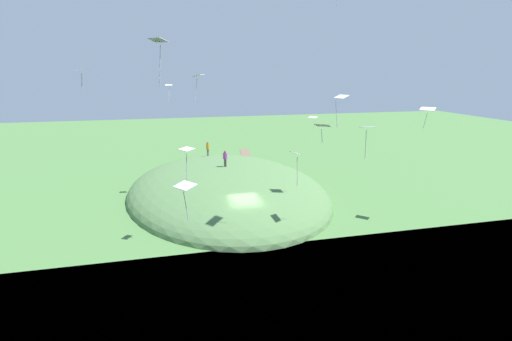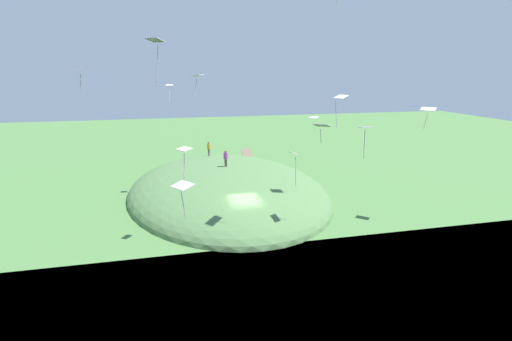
# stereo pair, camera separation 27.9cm
# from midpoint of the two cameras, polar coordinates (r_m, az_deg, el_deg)

# --- Properties ---
(ground_plane) EXTENTS (160.00, 160.00, 0.00)m
(ground_plane) POSITION_cam_midpoint_polar(r_m,az_deg,el_deg) (35.03, -1.31, -7.47)
(ground_plane) COLOR #48753C
(grass_hill) EXTENTS (29.64, 20.25, 5.70)m
(grass_hill) POSITION_cam_midpoint_polar(r_m,az_deg,el_deg) (43.78, -3.82, -3.11)
(grass_hill) COLOR #507644
(grass_hill) RESTS_ON ground_plane
(dirt_path) EXTENTS (13.07, 3.49, 0.04)m
(dirt_path) POSITION_cam_midpoint_polar(r_m,az_deg,el_deg) (61.26, -0.98, 1.84)
(dirt_path) COLOR brown
(dirt_path) RESTS_ON ground_plane
(person_with_child) EXTENTS (0.58, 0.58, 1.70)m
(person_with_child) POSITION_cam_midpoint_polar(r_m,az_deg,el_deg) (42.87, -3.99, 1.92)
(person_with_child) COLOR #514942
(person_with_child) RESTS_ON grass_hill
(person_walking_path) EXTENTS (0.54, 0.54, 1.75)m
(person_walking_path) POSITION_cam_midpoint_polar(r_m,az_deg,el_deg) (50.94, -6.34, 3.24)
(person_walking_path) COLOR #55514C
(person_walking_path) RESTS_ON grass_hill
(kite_0) EXTENTS (1.13, 0.93, 2.33)m
(kite_0) POSITION_cam_midpoint_polar(r_m,az_deg,el_deg) (30.58, 11.79, 9.62)
(kite_0) COLOR white
(kite_1) EXTENTS (1.29, 1.18, 1.88)m
(kite_1) POSITION_cam_midpoint_polar(r_m,az_deg,el_deg) (20.50, -9.63, -2.25)
(kite_1) COLOR white
(kite_3) EXTENTS (1.20, 1.23, 1.28)m
(kite_3) POSITION_cam_midpoint_polar(r_m,az_deg,el_deg) (26.71, 9.31, 6.04)
(kite_3) COLOR white
(kite_4) EXTENTS (1.02, 0.93, 1.73)m
(kite_4) POSITION_cam_midpoint_polar(r_m,az_deg,el_deg) (29.88, -7.73, 12.58)
(kite_4) COLOR white
(kite_5) EXTENTS (0.60, 0.74, 1.61)m
(kite_5) POSITION_cam_midpoint_polar(r_m,az_deg,el_deg) (42.66, -11.61, 11.24)
(kite_5) COLOR white
(kite_6) EXTENTS (0.67, 0.81, 1.91)m
(kite_6) POSITION_cam_midpoint_polar(r_m,az_deg,el_deg) (24.12, 15.21, 5.44)
(kite_6) COLOR white
(kite_7) EXTENTS (0.77, 0.61, 1.98)m
(kite_7) POSITION_cam_midpoint_polar(r_m,az_deg,el_deg) (24.35, 5.64, 1.89)
(kite_7) COLOR white
(kite_8) EXTENTS (0.97, 0.88, 1.68)m
(kite_8) POSITION_cam_midpoint_polar(r_m,az_deg,el_deg) (21.05, -9.43, 2.62)
(kite_8) COLOR silver
(kite_10) EXTENTS (0.95, 0.92, 2.09)m
(kite_10) POSITION_cam_midpoint_polar(r_m,az_deg,el_deg) (19.77, -13.21, 16.56)
(kite_10) COLOR white
(kite_11) EXTENTS (1.39, 1.37, 1.71)m
(kite_11) POSITION_cam_midpoint_polar(r_m,az_deg,el_deg) (36.97, 22.74, 7.70)
(kite_11) COLOR silver
(kite_12) EXTENTS (1.13, 0.83, 1.21)m
(kite_12) POSITION_cam_midpoint_polar(r_m,az_deg,el_deg) (24.40, -22.55, 12.72)
(kite_12) COLOR white
(kite_13) EXTENTS (1.18, 1.14, 1.76)m
(kite_13) POSITION_cam_midpoint_polar(r_m,az_deg,el_deg) (48.32, 8.12, 7.14)
(kite_13) COLOR white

